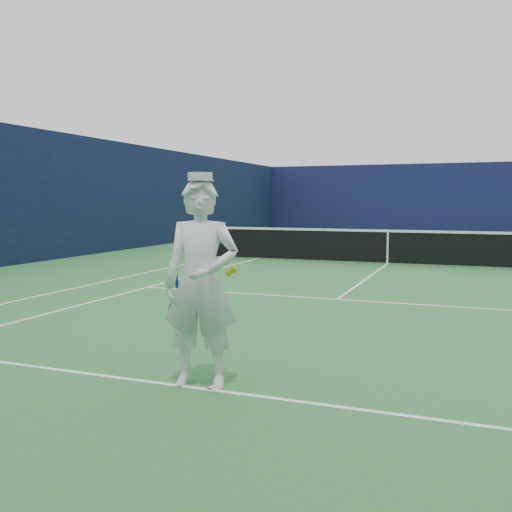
{
  "coord_description": "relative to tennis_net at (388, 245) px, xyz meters",
  "views": [
    {
      "loc": [
        2.38,
        -16.77,
        1.85
      ],
      "look_at": [
        -0.13,
        -10.27,
        1.17
      ],
      "focal_mm": 40.0,
      "sensor_mm": 36.0,
      "label": 1
    }
  ],
  "objects": [
    {
      "name": "tennis_player",
      "position": [
        -0.13,
        -11.77,
        0.48
      ],
      "size": [
        0.89,
        0.64,
        2.12
      ],
      "rotation": [
        0.0,
        0.0,
        0.21
      ],
      "color": "white",
      "rests_on": "ground"
    },
    {
      "name": "windscreen_fence",
      "position": [
        0.0,
        0.0,
        1.45
      ],
      "size": [
        20.12,
        36.12,
        4.0
      ],
      "color": "#10143C",
      "rests_on": "ground"
    },
    {
      "name": "court_markings",
      "position": [
        0.0,
        0.0,
        -0.55
      ],
      "size": [
        11.03,
        23.83,
        0.01
      ],
      "color": "white",
      "rests_on": "ground"
    },
    {
      "name": "ground",
      "position": [
        0.0,
        0.0,
        -0.55
      ],
      "size": [
        80.0,
        80.0,
        0.0
      ],
      "primitive_type": "plane",
      "color": "#2A6F31",
      "rests_on": "ground"
    },
    {
      "name": "tennis_net",
      "position": [
        0.0,
        0.0,
        0.0
      ],
      "size": [
        12.88,
        0.09,
        1.07
      ],
      "color": "#141E4C",
      "rests_on": "ground"
    }
  ]
}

